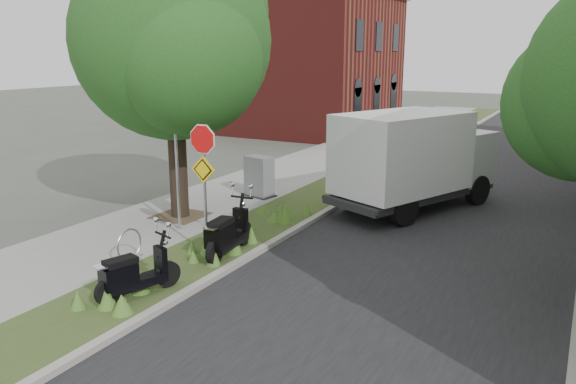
% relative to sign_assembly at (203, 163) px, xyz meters
% --- Properties ---
extents(ground, '(120.00, 120.00, 0.00)m').
position_rel_sign_assembly_xyz_m(ground, '(1.40, -0.58, -2.33)').
color(ground, '#4C5147').
rests_on(ground, ground).
extents(sidewalk_near, '(3.50, 60.00, 0.12)m').
position_rel_sign_assembly_xyz_m(sidewalk_near, '(-2.85, 9.42, -2.27)').
color(sidewalk_near, gray).
rests_on(sidewalk_near, ground).
extents(verge, '(2.00, 60.00, 0.12)m').
position_rel_sign_assembly_xyz_m(verge, '(-0.10, 9.42, -2.27)').
color(verge, '#34481F').
rests_on(verge, ground).
extents(kerb_near, '(0.20, 60.00, 0.13)m').
position_rel_sign_assembly_xyz_m(kerb_near, '(0.90, 9.42, -2.26)').
color(kerb_near, '#9E9991').
rests_on(kerb_near, ground).
extents(road, '(7.00, 60.00, 0.01)m').
position_rel_sign_assembly_xyz_m(road, '(4.40, 9.42, -2.32)').
color(road, black).
rests_on(road, ground).
extents(street_tree_main, '(6.21, 5.54, 7.66)m').
position_rel_sign_assembly_xyz_m(street_tree_main, '(-2.68, 2.28, 2.48)').
color(street_tree_main, black).
rests_on(street_tree_main, ground).
extents(bare_post, '(0.08, 0.08, 4.00)m').
position_rel_sign_assembly_xyz_m(bare_post, '(-1.80, 1.22, -0.21)').
color(bare_post, '#A5A8AD').
rests_on(bare_post, ground).
extents(bike_hoop, '(0.06, 0.78, 0.77)m').
position_rel_sign_assembly_xyz_m(bike_hoop, '(-1.30, -1.18, -1.83)').
color(bike_hoop, '#A5A8AD').
rests_on(bike_hoop, ground).
extents(sign_assembly, '(0.94, 0.08, 3.22)m').
position_rel_sign_assembly_xyz_m(sign_assembly, '(0.00, 0.00, 0.00)').
color(sign_assembly, '#A5A8AD').
rests_on(sign_assembly, ground).
extents(brick_building, '(9.40, 10.40, 8.30)m').
position_rel_sign_assembly_xyz_m(brick_building, '(-8.10, 21.42, 1.88)').
color(brick_building, maroon).
rests_on(brick_building, ground).
extents(scooter_near, '(0.54, 2.02, 0.96)m').
position_rel_sign_assembly_xyz_m(scooter_near, '(0.51, 0.05, -1.74)').
color(scooter_near, black).
rests_on(scooter_near, ground).
extents(scooter_far, '(0.74, 1.78, 0.87)m').
position_rel_sign_assembly_xyz_m(scooter_far, '(0.19, -2.71, -1.78)').
color(scooter_far, black).
rests_on(scooter_far, ground).
extents(box_truck, '(4.20, 6.10, 2.58)m').
position_rel_sign_assembly_xyz_m(box_truck, '(2.99, 6.59, -0.64)').
color(box_truck, '#262628').
rests_on(box_truck, ground).
extents(utility_cabinet, '(1.12, 0.86, 1.33)m').
position_rel_sign_assembly_xyz_m(utility_cabinet, '(-1.78, 5.30, -1.57)').
color(utility_cabinet, '#262628').
rests_on(utility_cabinet, ground).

